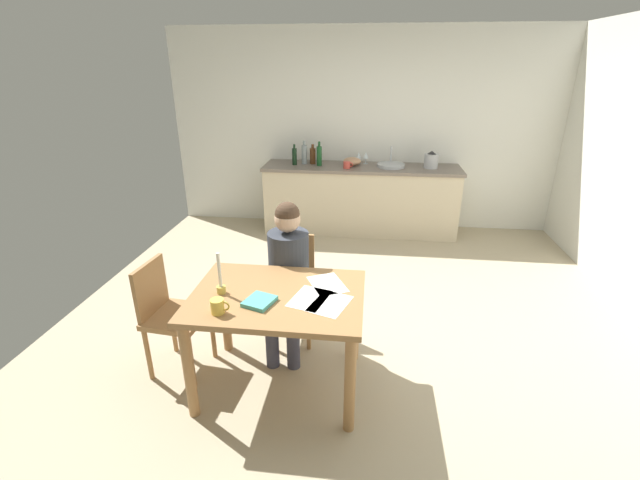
{
  "coord_description": "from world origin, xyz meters",
  "views": [
    {
      "loc": [
        0.12,
        -3.33,
        2.16
      ],
      "look_at": [
        -0.25,
        -0.21,
        0.85
      ],
      "focal_mm": 24.04,
      "sensor_mm": 36.0,
      "label": 1
    }
  ],
  "objects": [
    {
      "name": "person_seated",
      "position": [
        -0.48,
        -0.4,
        0.68
      ],
      "size": [
        0.33,
        0.6,
        1.19
      ],
      "color": "#333842",
      "rests_on": "ground"
    },
    {
      "name": "dining_table",
      "position": [
        -0.45,
        -0.91,
        0.62
      ],
      "size": [
        1.14,
        0.83,
        0.74
      ],
      "color": "#9E7042",
      "rests_on": "ground"
    },
    {
      "name": "chair_at_table",
      "position": [
        -0.49,
        -0.25,
        0.48
      ],
      "size": [
        0.41,
        0.41,
        0.86
      ],
      "color": "#9E7042",
      "rests_on": "ground"
    },
    {
      "name": "wine_glass_near_sink",
      "position": [
        0.05,
        2.39,
        1.01
      ],
      "size": [
        0.07,
        0.07,
        0.15
      ],
      "color": "silver",
      "rests_on": "kitchen_counter"
    },
    {
      "name": "wall_back",
      "position": [
        0.0,
        2.6,
        1.3
      ],
      "size": [
        5.2,
        0.12,
        2.6
      ],
      "primitive_type": "cube",
      "color": "silver",
      "rests_on": "ground"
    },
    {
      "name": "paper_bill",
      "position": [
        -0.23,
        -0.94,
        0.74
      ],
      "size": [
        0.28,
        0.34,
        0.0
      ],
      "primitive_type": "cube",
      "rotation": [
        0.0,
        0.0,
        -0.28
      ],
      "color": "white",
      "rests_on": "dining_table"
    },
    {
      "name": "coffee_mug",
      "position": [
        -0.76,
        -1.18,
        0.79
      ],
      "size": [
        0.12,
        0.08,
        0.09
      ],
      "color": "#F2CC4C",
      "rests_on": "dining_table"
    },
    {
      "name": "stovetop_kettle",
      "position": [
        0.88,
        2.24,
        1.0
      ],
      "size": [
        0.18,
        0.18,
        0.22
      ],
      "color": "#B7BABF",
      "rests_on": "kitchen_counter"
    },
    {
      "name": "teacup_on_counter",
      "position": [
        -0.18,
        2.09,
        0.94
      ],
      "size": [
        0.12,
        0.09,
        0.09
      ],
      "color": "#D84C3F",
      "rests_on": "kitchen_counter"
    },
    {
      "name": "sink_unit",
      "position": [
        0.38,
        2.24,
        0.92
      ],
      "size": [
        0.36,
        0.36,
        0.24
      ],
      "color": "#B2B7BC",
      "rests_on": "kitchen_counter"
    },
    {
      "name": "paper_envelope",
      "position": [
        -0.1,
        -0.99,
        0.74
      ],
      "size": [
        0.3,
        0.35,
        0.0
      ],
      "primitive_type": "cube",
      "rotation": [
        0.0,
        0.0,
        -0.33
      ],
      "color": "white",
      "rests_on": "dining_table"
    },
    {
      "name": "chair_side_empty",
      "position": [
        -1.28,
        -0.81,
        0.48
      ],
      "size": [
        0.44,
        0.44,
        0.86
      ],
      "color": "#9E7042",
      "rests_on": "ground"
    },
    {
      "name": "kitchen_counter",
      "position": [
        0.0,
        2.24,
        0.45
      ],
      "size": [
        2.57,
        0.64,
        0.9
      ],
      "color": "beige",
      "rests_on": "ground"
    },
    {
      "name": "bottle_sauce",
      "position": [
        -0.55,
        2.21,
        1.03
      ],
      "size": [
        0.07,
        0.07,
        0.31
      ],
      "color": "#194C23",
      "rests_on": "kitchen_counter"
    },
    {
      "name": "paper_letter",
      "position": [
        -0.14,
        -0.73,
        0.74
      ],
      "size": [
        0.32,
        0.36,
        0.0
      ],
      "primitive_type": "cube",
      "rotation": [
        0.0,
        0.0,
        0.46
      ],
      "color": "white",
      "rests_on": "dining_table"
    },
    {
      "name": "mixing_bowl",
      "position": [
        -0.13,
        2.27,
        0.95
      ],
      "size": [
        0.23,
        0.23,
        0.11
      ],
      "primitive_type": "ellipsoid",
      "color": "tan",
      "rests_on": "kitchen_counter"
    },
    {
      "name": "bottle_oil",
      "position": [
        -0.88,
        2.22,
        1.01
      ],
      "size": [
        0.06,
        0.06,
        0.27
      ],
      "color": "black",
      "rests_on": "kitchen_counter"
    },
    {
      "name": "bottle_wine_red",
      "position": [
        -0.65,
        2.31,
        1.01
      ],
      "size": [
        0.08,
        0.08,
        0.26
      ],
      "color": "#593319",
      "rests_on": "kitchen_counter"
    },
    {
      "name": "bottle_vinegar",
      "position": [
        -0.76,
        2.29,
        1.03
      ],
      "size": [
        0.07,
        0.07,
        0.3
      ],
      "color": "#8C999E",
      "rests_on": "kitchen_counter"
    },
    {
      "name": "candlestick",
      "position": [
        -0.82,
        -0.94,
        0.82
      ],
      "size": [
        0.06,
        0.06,
        0.29
      ],
      "color": "gold",
      "rests_on": "dining_table"
    },
    {
      "name": "book_magazine",
      "position": [
        -0.54,
        -1.04,
        0.76
      ],
      "size": [
        0.22,
        0.23,
        0.03
      ],
      "primitive_type": "cube",
      "rotation": [
        0.0,
        0.0,
        -0.32
      ],
      "color": "teal",
      "rests_on": "dining_table"
    },
    {
      "name": "wine_glass_by_kettle",
      "position": [
        -0.05,
        2.39,
        1.01
      ],
      "size": [
        0.07,
        0.07,
        0.15
      ],
      "color": "silver",
      "rests_on": "kitchen_counter"
    },
    {
      "name": "ground_plane",
      "position": [
        0.0,
        0.0,
        -0.02
      ],
      "size": [
        5.2,
        5.2,
        0.04
      ],
      "primitive_type": "cube",
      "color": "tan"
    }
  ]
}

